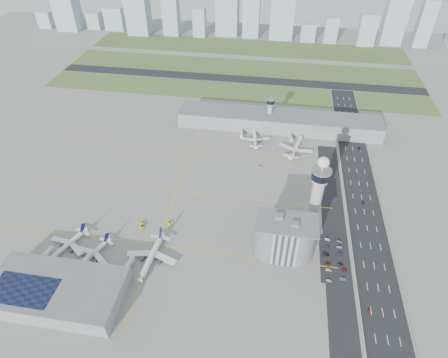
# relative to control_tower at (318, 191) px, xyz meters

# --- Properties ---
(ground) EXTENTS (1000.00, 1000.00, 0.00)m
(ground) POSITION_rel_control_tower_xyz_m (-72.00, -8.00, -35.04)
(ground) COLOR gray
(grass_strip_0) EXTENTS (480.00, 50.00, 0.08)m
(grass_strip_0) POSITION_rel_control_tower_xyz_m (-92.00, 217.00, -35.00)
(grass_strip_0) COLOR #4D642F
(grass_strip_0) RESTS_ON ground
(grass_strip_1) EXTENTS (480.00, 60.00, 0.08)m
(grass_strip_1) POSITION_rel_control_tower_xyz_m (-92.00, 292.00, -35.00)
(grass_strip_1) COLOR #506E34
(grass_strip_1) RESTS_ON ground
(grass_strip_2) EXTENTS (480.00, 70.00, 0.08)m
(grass_strip_2) POSITION_rel_control_tower_xyz_m (-92.00, 372.00, -35.00)
(grass_strip_2) COLOR #475D2C
(grass_strip_2) RESTS_ON ground
(runway) EXTENTS (480.00, 22.00, 0.10)m
(runway) POSITION_rel_control_tower_xyz_m (-92.00, 254.00, -34.98)
(runway) COLOR black
(runway) RESTS_ON ground
(highway) EXTENTS (28.00, 500.00, 0.10)m
(highway) POSITION_rel_control_tower_xyz_m (43.00, -8.00, -34.99)
(highway) COLOR black
(highway) RESTS_ON ground
(barrier_left) EXTENTS (0.60, 500.00, 1.20)m
(barrier_left) POSITION_rel_control_tower_xyz_m (29.00, -8.00, -34.44)
(barrier_left) COLOR #9E9E99
(barrier_left) RESTS_ON ground
(barrier_right) EXTENTS (0.60, 500.00, 1.20)m
(barrier_right) POSITION_rel_control_tower_xyz_m (57.00, -8.00, -34.44)
(barrier_right) COLOR #9E9E99
(barrier_right) RESTS_ON ground
(landside_road) EXTENTS (18.00, 260.00, 0.08)m
(landside_road) POSITION_rel_control_tower_xyz_m (18.00, -18.00, -35.00)
(landside_road) COLOR black
(landside_road) RESTS_ON ground
(parking_lot) EXTENTS (20.00, 44.00, 0.10)m
(parking_lot) POSITION_rel_control_tower_xyz_m (16.00, -30.00, -34.99)
(parking_lot) COLOR black
(parking_lot) RESTS_ON ground
(taxiway_line_h_0) EXTENTS (260.00, 0.60, 0.01)m
(taxiway_line_h_0) POSITION_rel_control_tower_xyz_m (-112.00, -38.00, -35.04)
(taxiway_line_h_0) COLOR yellow
(taxiway_line_h_0) RESTS_ON ground
(taxiway_line_h_1) EXTENTS (260.00, 0.60, 0.01)m
(taxiway_line_h_1) POSITION_rel_control_tower_xyz_m (-112.00, 22.00, -35.04)
(taxiway_line_h_1) COLOR yellow
(taxiway_line_h_1) RESTS_ON ground
(taxiway_line_h_2) EXTENTS (260.00, 0.60, 0.01)m
(taxiway_line_h_2) POSITION_rel_control_tower_xyz_m (-112.00, 82.00, -35.04)
(taxiway_line_h_2) COLOR yellow
(taxiway_line_h_2) RESTS_ON ground
(taxiway_line_v) EXTENTS (0.60, 260.00, 0.01)m
(taxiway_line_v) POSITION_rel_control_tower_xyz_m (-112.00, 22.00, -35.04)
(taxiway_line_v) COLOR yellow
(taxiway_line_v) RESTS_ON ground
(control_tower) EXTENTS (14.00, 14.00, 64.50)m
(control_tower) POSITION_rel_control_tower_xyz_m (0.00, 0.00, 0.00)
(control_tower) COLOR #ADAAA5
(control_tower) RESTS_ON ground
(secondary_tower) EXTENTS (8.60, 8.60, 31.90)m
(secondary_tower) POSITION_rel_control_tower_xyz_m (-42.00, 142.00, -16.24)
(secondary_tower) COLOR #ADAAA5
(secondary_tower) RESTS_ON ground
(admin_building) EXTENTS (42.00, 24.00, 33.50)m
(admin_building) POSITION_rel_control_tower_xyz_m (-20.01, -30.00, -19.74)
(admin_building) COLOR #B2B2B7
(admin_building) RESTS_ON ground
(terminal_pier) EXTENTS (210.00, 32.00, 15.80)m
(terminal_pier) POSITION_rel_control_tower_xyz_m (-32.00, 140.00, -27.14)
(terminal_pier) COLOR gray
(terminal_pier) RESTS_ON ground
(near_terminal) EXTENTS (84.00, 42.00, 13.00)m
(near_terminal) POSITION_rel_control_tower_xyz_m (-160.07, -90.02, -28.62)
(near_terminal) COLOR gray
(near_terminal) RESTS_ON ground
(airplane_near_a) EXTENTS (42.36, 45.38, 10.20)m
(airplane_near_a) POSITION_rel_control_tower_xyz_m (-174.17, -51.11, -29.94)
(airplane_near_a) COLOR white
(airplane_near_a) RESTS_ON ground
(airplane_near_b) EXTENTS (42.36, 45.19, 10.09)m
(airplane_near_b) POSITION_rel_control_tower_xyz_m (-153.22, -56.95, -30.00)
(airplane_near_b) COLOR white
(airplane_near_b) RESTS_ON ground
(airplane_near_c) EXTENTS (39.80, 45.82, 12.13)m
(airplane_near_c) POSITION_rel_control_tower_xyz_m (-110.63, -52.04, -28.98)
(airplane_near_c) COLOR white
(airplane_near_c) RESTS_ON ground
(airplane_far_a) EXTENTS (35.54, 40.08, 10.07)m
(airplane_far_a) POSITION_rel_control_tower_xyz_m (-53.89, 111.88, -30.01)
(airplane_far_a) COLOR white
(airplane_far_a) RESTS_ON ground
(airplane_far_b) EXTENTS (43.25, 47.54, 11.24)m
(airplane_far_b) POSITION_rel_control_tower_xyz_m (-12.63, 100.77, -29.42)
(airplane_far_b) COLOR white
(airplane_far_b) RESTS_ON ground
(jet_bridge_near_0) EXTENTS (5.39, 14.31, 5.70)m
(jet_bridge_near_0) POSITION_rel_control_tower_xyz_m (-185.00, -69.00, -32.19)
(jet_bridge_near_0) COLOR silver
(jet_bridge_near_0) RESTS_ON ground
(jet_bridge_near_1) EXTENTS (5.39, 14.31, 5.70)m
(jet_bridge_near_1) POSITION_rel_control_tower_xyz_m (-155.00, -69.00, -32.19)
(jet_bridge_near_1) COLOR silver
(jet_bridge_near_1) RESTS_ON ground
(jet_bridge_near_2) EXTENTS (5.39, 14.31, 5.70)m
(jet_bridge_near_2) POSITION_rel_control_tower_xyz_m (-125.00, -69.00, -32.19)
(jet_bridge_near_2) COLOR silver
(jet_bridge_near_2) RESTS_ON ground
(jet_bridge_far_0) EXTENTS (5.39, 14.31, 5.70)m
(jet_bridge_far_0) POSITION_rel_control_tower_xyz_m (-70.00, 124.00, -32.19)
(jet_bridge_far_0) COLOR silver
(jet_bridge_far_0) RESTS_ON ground
(jet_bridge_far_1) EXTENTS (5.39, 14.31, 5.70)m
(jet_bridge_far_1) POSITION_rel_control_tower_xyz_m (-20.00, 124.00, -32.19)
(jet_bridge_far_1) COLOR silver
(jet_bridge_far_1) RESTS_ON ground
(tug_0) EXTENTS (3.55, 3.49, 1.72)m
(tug_0) POSITION_rel_control_tower_xyz_m (-172.62, -30.58, -34.18)
(tug_0) COLOR gold
(tug_0) RESTS_ON ground
(tug_1) EXTENTS (3.13, 4.05, 2.13)m
(tug_1) POSITION_rel_control_tower_xyz_m (-127.26, -22.87, -33.98)
(tug_1) COLOR #D1940F
(tug_1) RESTS_ON ground
(tug_2) EXTENTS (3.11, 2.29, 1.70)m
(tug_2) POSITION_rel_control_tower_xyz_m (-128.52, -18.89, -34.19)
(tug_2) COLOR gold
(tug_2) RESTS_ON ground
(tug_3) EXTENTS (3.94, 3.45, 1.91)m
(tug_3) POSITION_rel_control_tower_xyz_m (-107.85, -15.40, -34.08)
(tug_3) COLOR yellow
(tug_3) RESTS_ON ground
(tug_4) EXTENTS (3.33, 2.70, 1.69)m
(tug_4) POSITION_rel_control_tower_xyz_m (-44.95, 67.11, -34.20)
(tug_4) COLOR orange
(tug_4) RESTS_ON ground
(tug_5) EXTENTS (3.29, 2.27, 1.91)m
(tug_5) POSITION_rel_control_tower_xyz_m (-22.38, 90.59, -34.09)
(tug_5) COLOR yellow
(tug_5) RESTS_ON ground
(car_lot_0) EXTENTS (4.02, 2.12, 1.30)m
(car_lot_0) POSITION_rel_control_tower_xyz_m (11.24, -49.84, -34.39)
(car_lot_0) COLOR silver
(car_lot_0) RESTS_ON ground
(car_lot_1) EXTENTS (4.02, 1.48, 1.32)m
(car_lot_1) POSITION_rel_control_tower_xyz_m (11.51, -41.05, -34.38)
(car_lot_1) COLOR #A8ABB0
(car_lot_1) RESTS_ON ground
(car_lot_2) EXTENTS (4.27, 2.31, 1.14)m
(car_lot_2) POSITION_rel_control_tower_xyz_m (11.20, -35.78, -34.47)
(car_lot_2) COLOR maroon
(car_lot_2) RESTS_ON ground
(car_lot_3) EXTENTS (4.57, 2.15, 1.29)m
(car_lot_3) POSITION_rel_control_tower_xyz_m (10.33, -27.50, -34.40)
(car_lot_3) COLOR black
(car_lot_3) RESTS_ON ground
(car_lot_4) EXTENTS (3.34, 1.51, 1.11)m
(car_lot_4) POSITION_rel_control_tower_xyz_m (11.64, -19.82, -34.49)
(car_lot_4) COLOR navy
(car_lot_4) RESTS_ON ground
(car_lot_5) EXTENTS (3.92, 1.39, 1.29)m
(car_lot_5) POSITION_rel_control_tower_xyz_m (12.14, -13.05, -34.40)
(car_lot_5) COLOR silver
(car_lot_5) RESTS_ON ground
(car_lot_6) EXTENTS (4.50, 2.33, 1.21)m
(car_lot_6) POSITION_rel_control_tower_xyz_m (20.52, -47.04, -34.43)
(car_lot_6) COLOR #A7A9AE
(car_lot_6) RESTS_ON ground
(car_lot_7) EXTENTS (4.25, 2.28, 1.17)m
(car_lot_7) POSITION_rel_control_tower_xyz_m (22.03, -39.54, -34.46)
(car_lot_7) COLOR maroon
(car_lot_7) RESTS_ON ground
(car_lot_8) EXTENTS (3.68, 1.58, 1.24)m
(car_lot_8) POSITION_rel_control_tower_xyz_m (19.92, -34.60, -34.42)
(car_lot_8) COLOR black
(car_lot_8) RESTS_ON ground
(car_lot_9) EXTENTS (3.46, 1.55, 1.10)m
(car_lot_9) POSITION_rel_control_tower_xyz_m (20.07, -25.48, -34.49)
(car_lot_9) COLOR #19224B
(car_lot_9) RESTS_ON ground
(car_lot_10) EXTENTS (4.08, 1.98, 1.12)m
(car_lot_10) POSITION_rel_control_tower_xyz_m (20.37, -19.13, -34.48)
(car_lot_10) COLOR silver
(car_lot_10) RESTS_ON ground
(car_lot_11) EXTENTS (4.31, 2.11, 1.21)m
(car_lot_11) POSITION_rel_control_tower_xyz_m (20.80, -13.49, -34.44)
(car_lot_11) COLOR gray
(car_lot_11) RESTS_ON ground
(car_hw_0) EXTENTS (1.59, 3.62, 1.22)m
(car_hw_0) POSITION_rel_control_tower_xyz_m (34.83, -68.73, -34.43)
(car_hw_0) COLOR maroon
(car_hw_0) RESTS_ON ground
(car_hw_1) EXTENTS (1.76, 3.73, 1.18)m
(car_hw_1) POSITION_rel_control_tower_xyz_m (43.21, 32.44, -34.45)
(car_hw_1) COLOR black
(car_hw_1) RESTS_ON ground
(car_hw_2) EXTENTS (2.03, 4.11, 1.12)m
(car_hw_2) POSITION_rel_control_tower_xyz_m (49.29, 112.61, -34.48)
(car_hw_2) COLOR navy
(car_hw_2) RESTS_ON ground
(car_hw_4) EXTENTS (1.81, 3.38, 1.09)m
(car_hw_4) POSITION_rel_control_tower_xyz_m (35.20, 171.35, -34.50)
(car_hw_4) COLOR #B0B0B0
(car_hw_4) RESTS_ON ground
(skyline_bldg_0) EXTENTS (24.05, 19.24, 26.50)m
(skyline_bldg_0) POSITION_rel_control_tower_xyz_m (-449.77, 413.70, -21.79)
(skyline_bldg_0) COLOR #9EADC1
(skyline_bldg_0) RESTS_ON ground
(skyline_bldg_1) EXTENTS (37.63, 30.10, 65.60)m
(skyline_bldg_1) POSITION_rel_control_tower_xyz_m (-403.22, 409.61, -2.24)
(skyline_bldg_1) COLOR #9EADC1
(skyline_bldg_1) RESTS_ON ground
(skyline_bldg_2) EXTENTS (22.81, 18.25, 26.79)m
(skyline_bldg_2) POSITION_rel_control_tower_xyz_m (-363.25, 422.16, -21.65)
(skyline_bldg_2) COLOR #9EADC1
(skyline_bldg_2) RESTS_ON ground
(skyline_bldg_3) EXTENTS (32.30, 25.84, 36.93)m
(skyline_bldg_3) POSITION_rel_control_tower_xyz_m (-324.58, 423.35, -16.58)
(skyline_bldg_3) COLOR #9EADC1
(skyline_bldg_3) RESTS_ON ground
(skyline_bldg_4) EXTENTS (35.81, 28.65, 60.36)m
(skyline_bldg_4) POSITION_rel_control_tower_xyz_m (-276.47, 407.19, -4.86)
(skyline_bldg_4) COLOR #9EADC1
(skyline_bldg_4) RESTS_ON ground
(skyline_bldg_5) EXTENTS (25.49, 20.39, 66.89)m
(skyline_bldg_5) POSITION_rel_control_tower_xyz_m (-222.11, 411.66, -1.60)
(skyline_bldg_5) COLOR #9EADC1
(skyline_bldg_5) RESTS_ON ground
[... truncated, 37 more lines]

